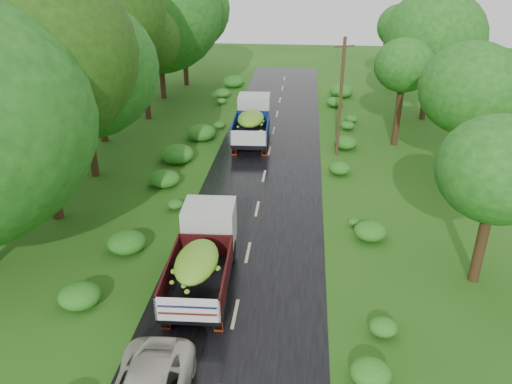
# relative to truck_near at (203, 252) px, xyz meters

# --- Properties ---
(road) EXTENTS (6.50, 80.00, 0.02)m
(road) POSITION_rel_truck_near_xyz_m (1.43, -0.70, -1.40)
(road) COLOR black
(road) RESTS_ON ground
(road_lines) EXTENTS (0.12, 69.60, 0.00)m
(road_lines) POSITION_rel_truck_near_xyz_m (1.43, 0.30, -1.38)
(road_lines) COLOR #BFB78C
(road_lines) RESTS_ON road
(truck_near) EXTENTS (2.32, 6.00, 2.49)m
(truck_near) POSITION_rel_truck_near_xyz_m (0.00, 0.00, 0.00)
(truck_near) COLOR black
(truck_near) RESTS_ON ground
(truck_far) EXTENTS (2.43, 6.32, 2.62)m
(truck_far) POSITION_rel_truck_near_xyz_m (0.14, 16.10, 0.08)
(truck_far) COLOR black
(truck_far) RESTS_ON ground
(utility_pole) EXTENTS (1.19, 0.59, 7.18)m
(utility_pole) POSITION_rel_truck_near_xyz_m (5.68, 14.06, 2.29)
(utility_pole) COLOR #382616
(utility_pole) RESTS_ON ground
(trees_left) EXTENTS (6.31, 35.05, 10.21)m
(trees_left) POSITION_rel_truck_near_xyz_m (-8.59, 14.71, 5.47)
(trees_left) COLOR black
(trees_left) RESTS_ON ground
(trees_right) EXTENTS (6.20, 32.61, 7.78)m
(trees_right) POSITION_rel_truck_near_xyz_m (11.49, 16.89, 4.04)
(trees_right) COLOR black
(trees_right) RESTS_ON ground
(shrubs) EXTENTS (11.90, 44.00, 0.70)m
(shrubs) POSITION_rel_truck_near_xyz_m (1.43, 8.30, -1.06)
(shrubs) COLOR #275A15
(shrubs) RESTS_ON ground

